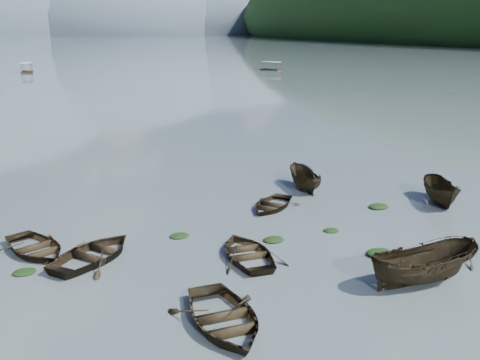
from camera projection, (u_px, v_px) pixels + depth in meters
name	position (u px, v px, depth m)	size (l,w,h in m)	color
ground_plane	(367.00, 314.00, 19.81)	(2400.00, 2400.00, 0.00)	#4E5D62
haze_mtn_c	(104.00, 34.00, 867.98)	(520.00, 520.00, 260.00)	#475666
haze_mtn_d	(208.00, 33.00, 936.22)	(520.00, 520.00, 220.00)	#475666
rowboat_0	(224.00, 325.00, 19.02)	(3.42, 4.79, 0.99)	black
rowboat_1	(94.00, 259.00, 24.44)	(3.32, 4.64, 0.96)	black
rowboat_2	(421.00, 283.00, 22.16)	(1.85, 4.91, 1.90)	black
rowboat_3	(248.00, 257.00, 24.63)	(3.04, 4.25, 0.88)	black
rowboat_4	(456.00, 254.00, 25.02)	(2.73, 3.82, 0.79)	black
rowboat_5	(440.00, 203.00, 32.33)	(1.62, 4.30, 1.66)	black
rowboat_6	(36.00, 252.00, 25.18)	(3.09, 4.32, 0.89)	black
rowboat_7	(271.00, 208.00, 31.42)	(2.74, 3.84, 0.79)	black
rowboat_8	(304.00, 189.00, 35.14)	(1.51, 4.01, 1.55)	black
weed_clump_1	(274.00, 241.00, 26.54)	(1.06, 0.85, 0.23)	black
weed_clump_2	(379.00, 255.00, 24.92)	(1.31, 1.05, 0.28)	black
weed_clump_3	(331.00, 231.00, 27.81)	(0.84, 0.71, 0.19)	black
weed_clump_5	(24.00, 273.00, 23.06)	(0.99, 0.80, 0.21)	black
weed_clump_6	(179.00, 237.00, 27.07)	(1.00, 0.83, 0.21)	black
weed_clump_7	(378.00, 208.00, 31.42)	(1.22, 0.98, 0.27)	black
pontoon_centre	(27.00, 73.00, 124.56)	(2.43, 5.83, 2.23)	black
pontoon_right	(271.00, 70.00, 132.18)	(2.14, 5.13, 1.97)	black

